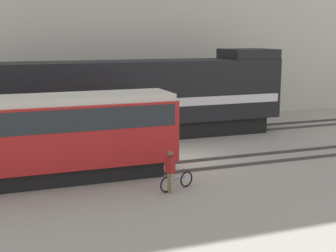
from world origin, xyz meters
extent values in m
plane|color=#9E998C|center=(0.00, 0.00, 0.00)|extent=(120.00, 120.00, 0.00)
cube|color=#47423D|center=(0.00, -2.12, 0.07)|extent=(60.00, 0.07, 0.14)
cube|color=#47423D|center=(0.00, -0.69, 0.07)|extent=(60.00, 0.07, 0.14)
cube|color=#47423D|center=(0.00, 4.62, 0.07)|extent=(60.00, 0.07, 0.14)
cube|color=#47423D|center=(0.00, 6.05, 0.07)|extent=(60.00, 0.07, 0.14)
cube|color=beige|center=(0.00, 13.72, 7.76)|extent=(48.41, 6.00, 15.53)
cube|color=black|center=(-1.21, 5.33, 0.50)|extent=(17.23, 2.55, 1.00)
cube|color=black|center=(-1.21, 5.33, 2.78)|extent=(18.73, 3.00, 3.56)
cube|color=white|center=(-1.21, 5.33, 2.24)|extent=(18.35, 3.04, 0.50)
cube|color=black|center=(6.65, 5.33, 4.86)|extent=(3.00, 2.85, 0.60)
cube|color=black|center=(-6.11, -1.40, 0.35)|extent=(8.81, 2.00, 0.70)
cube|color=#B21E1E|center=(-6.11, -1.40, 2.00)|extent=(10.02, 2.50, 2.59)
cube|color=#1E2328|center=(-6.11, -1.40, 2.74)|extent=(9.62, 2.54, 0.90)
cube|color=beige|center=(-6.11, -1.40, 3.44)|extent=(9.82, 2.38, 0.30)
torus|color=black|center=(-1.33, -4.02, 0.32)|extent=(0.63, 0.28, 0.65)
torus|color=black|center=(-2.30, -4.38, 0.32)|extent=(0.63, 0.28, 0.65)
cylinder|color=#1E4C99|center=(-1.81, -4.20, 0.44)|extent=(0.84, 0.34, 0.04)
cylinder|color=#1E4C99|center=(-2.16, -4.33, 0.47)|extent=(0.03, 0.03, 0.29)
cylinder|color=#262626|center=(-1.33, -4.02, 0.70)|extent=(0.17, 0.42, 0.02)
cylinder|color=#8C7A5B|center=(-2.22, -4.41, 0.41)|extent=(0.11, 0.11, 0.82)
cylinder|color=#8C7A5B|center=(-2.16, -4.56, 0.41)|extent=(0.11, 0.11, 0.82)
cube|color=maroon|center=(-2.19, -4.49, 1.14)|extent=(0.33, 0.41, 0.63)
sphere|color=brown|center=(-2.19, -4.49, 1.57)|extent=(0.22, 0.22, 0.22)
camera|label=1|loc=(-8.21, -20.66, 6.02)|focal=50.00mm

